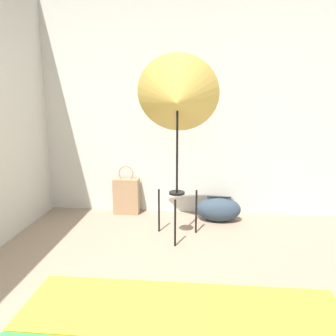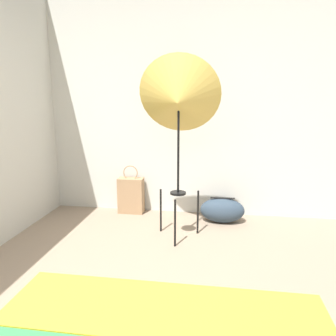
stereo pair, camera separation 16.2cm
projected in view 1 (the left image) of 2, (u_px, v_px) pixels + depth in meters
name	position (u px, v px, depth m)	size (l,w,h in m)	color
wall_back	(170.00, 105.00, 3.83)	(8.00, 0.05, 2.60)	beige
photo_umbrella	(177.00, 100.00, 3.05)	(0.79, 0.50, 1.78)	black
tote_bag	(127.00, 196.00, 3.96)	(0.30, 0.16, 0.59)	#9E7A56
duffel_bag	(219.00, 209.00, 3.72)	(0.50, 0.28, 0.29)	#2D3D4C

